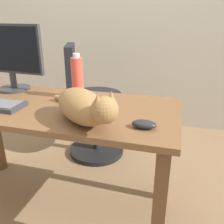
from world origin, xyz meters
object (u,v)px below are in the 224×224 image
object	(u,v)px
computer_mouse	(144,124)
water_bottle	(77,77)
office_chair	(90,109)
cat	(84,106)
monitor	(9,55)

from	to	relation	value
computer_mouse	water_bottle	xyz separation A→B (m)	(-0.45, 0.32, 0.10)
office_chair	computer_mouse	distance (m)	1.06
office_chair	cat	distance (m)	0.97
office_chair	water_bottle	size ratio (longest dim) A/B	3.66
water_bottle	cat	bearing A→B (deg)	-62.79
monitor	water_bottle	xyz separation A→B (m)	(0.47, -0.04, -0.10)
computer_mouse	water_bottle	distance (m)	0.56
office_chair	monitor	size ratio (longest dim) A/B	1.99
office_chair	water_bottle	distance (m)	0.67
cat	water_bottle	distance (m)	0.37
cat	water_bottle	size ratio (longest dim) A/B	1.79
water_bottle	monitor	bearing A→B (deg)	175.74
water_bottle	office_chair	bearing A→B (deg)	104.22
office_chair	cat	size ratio (longest dim) A/B	2.04
monitor	cat	size ratio (longest dim) A/B	1.03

